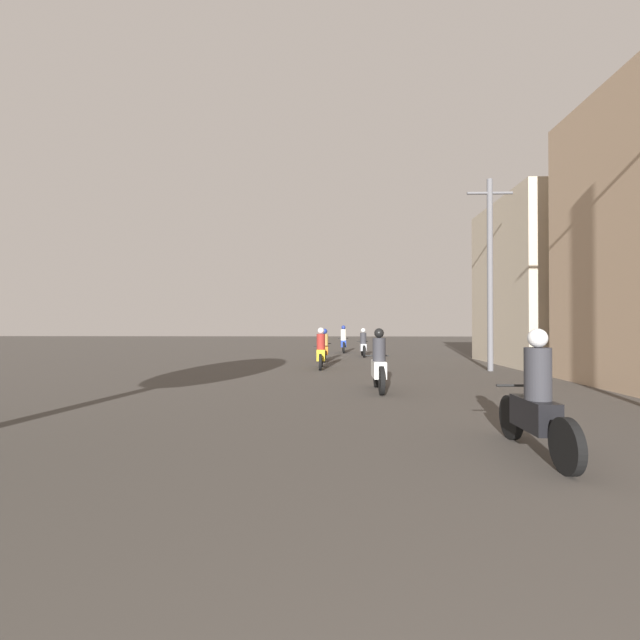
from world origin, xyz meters
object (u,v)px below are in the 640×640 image
(motorcycle_silver, at_px, (363,345))
(building_right_far, at_px, (560,283))
(motorcycle_blue, at_px, (343,342))
(motorcycle_yellow, at_px, (321,352))
(motorcycle_black, at_px, (536,404))
(motorcycle_orange, at_px, (325,348))
(utility_pole_far, at_px, (490,270))
(motorcycle_white, at_px, (379,366))

(motorcycle_silver, xyz_separation_m, building_right_far, (7.82, -4.17, 2.79))
(motorcycle_blue, bearing_deg, motorcycle_yellow, -91.62)
(motorcycle_yellow, bearing_deg, motorcycle_black, -81.89)
(motorcycle_orange, relative_size, motorcycle_blue, 1.00)
(motorcycle_blue, height_order, building_right_far, building_right_far)
(motorcycle_yellow, height_order, utility_pole_far, utility_pole_far)
(motorcycle_black, distance_m, motorcycle_blue, 19.77)
(motorcycle_white, relative_size, building_right_far, 0.29)
(building_right_far, relative_size, utility_pole_far, 0.99)
(motorcycle_black, height_order, motorcycle_blue, motorcycle_blue)
(building_right_far, bearing_deg, motorcycle_black, -118.69)
(motorcycle_black, height_order, building_right_far, building_right_far)
(motorcycle_white, relative_size, motorcycle_orange, 0.94)
(motorcycle_black, bearing_deg, building_right_far, 62.03)
(motorcycle_orange, xyz_separation_m, utility_pole_far, (5.97, -3.86, 2.99))
(motorcycle_orange, relative_size, utility_pole_far, 0.30)
(motorcycle_yellow, distance_m, utility_pole_far, 6.76)
(motorcycle_blue, bearing_deg, motorcycle_orange, -94.44)
(motorcycle_silver, bearing_deg, motorcycle_yellow, -114.61)
(motorcycle_blue, bearing_deg, utility_pole_far, -58.07)
(motorcycle_orange, bearing_deg, motorcycle_black, -73.87)
(building_right_far, bearing_deg, motorcycle_yellow, -169.03)
(motorcycle_white, xyz_separation_m, motorcycle_yellow, (-1.59, 5.38, -0.00))
(motorcycle_yellow, bearing_deg, motorcycle_white, -81.42)
(building_right_far, bearing_deg, motorcycle_orange, 172.35)
(motorcycle_blue, xyz_separation_m, building_right_far, (8.76, -7.25, 2.74))
(motorcycle_white, height_order, motorcycle_blue, motorcycle_blue)
(motorcycle_orange, height_order, utility_pole_far, utility_pole_far)
(motorcycle_black, bearing_deg, motorcycle_orange, 102.83)
(motorcycle_silver, bearing_deg, motorcycle_black, -92.85)
(motorcycle_white, distance_m, utility_pole_far, 7.14)
(motorcycle_black, height_order, motorcycle_silver, motorcycle_black)
(motorcycle_silver, bearing_deg, utility_pole_far, -65.34)
(motorcycle_white, bearing_deg, motorcycle_yellow, 103.96)
(motorcycle_white, distance_m, motorcycle_silver, 11.46)
(motorcycle_yellow, height_order, motorcycle_silver, motorcycle_yellow)
(motorcycle_white, relative_size, utility_pole_far, 0.28)
(motorcycle_white, xyz_separation_m, utility_pole_far, (4.45, 4.73, 2.96))
(motorcycle_white, bearing_deg, motorcycle_blue, 89.58)
(motorcycle_blue, bearing_deg, building_right_far, -34.63)
(motorcycle_blue, distance_m, utility_pole_far, 11.38)
(motorcycle_yellow, bearing_deg, building_right_far, 3.06)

